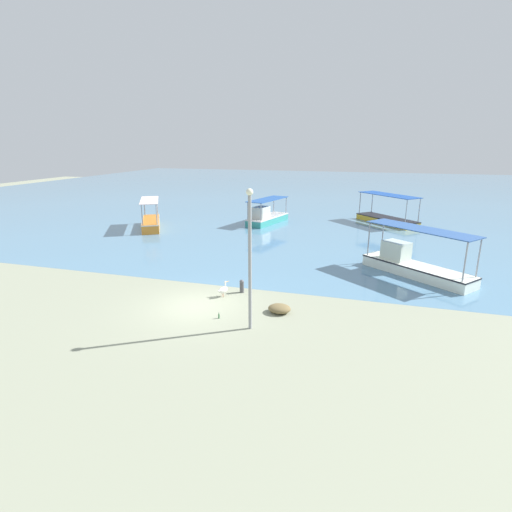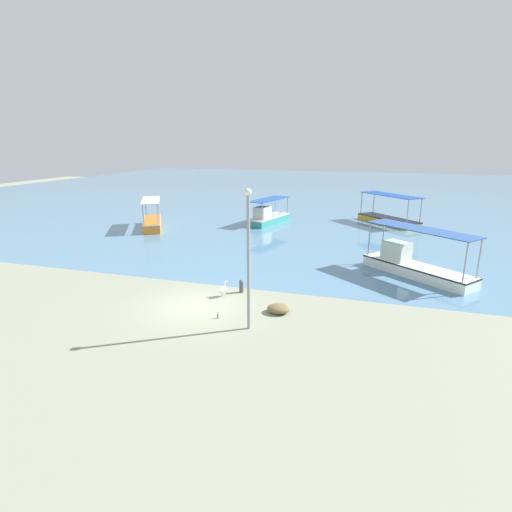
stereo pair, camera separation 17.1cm
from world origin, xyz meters
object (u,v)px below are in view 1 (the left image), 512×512
object	(u,v)px
glass_bottle	(219,316)
fishing_boat_center	(387,218)
mooring_bollard	(242,286)
net_pile	(279,309)
pelican	(223,290)
fishing_boat_outer	(266,217)
fishing_boat_near_left	(413,264)
fishing_boat_far_left	(151,222)
lamp_post	(250,253)

from	to	relation	value
glass_bottle	fishing_boat_center	bearing A→B (deg)	73.01
mooring_bollard	net_pile	distance (m)	3.13
fishing_boat_center	pelican	size ratio (longest dim) A/B	7.54
fishing_boat_outer	glass_bottle	bearing A→B (deg)	-80.60
pelican	net_pile	xyz separation A→B (m)	(3.16, -1.10, -0.18)
fishing_boat_near_left	mooring_bollard	distance (m)	10.33
fishing_boat_outer	pelican	bearing A→B (deg)	-81.57
fishing_boat_near_left	mooring_bollard	xyz separation A→B (m)	(-8.69, -5.57, -0.28)
pelican	fishing_boat_center	bearing A→B (deg)	69.56
fishing_boat_center	fishing_boat_near_left	xyz separation A→B (m)	(1.13, -15.80, 0.15)
fishing_boat_outer	fishing_boat_far_left	bearing A→B (deg)	-151.73
lamp_post	glass_bottle	size ratio (longest dim) A/B	21.59
fishing_boat_center	fishing_boat_near_left	world-z (taller)	fishing_boat_near_left
mooring_bollard	fishing_boat_center	bearing A→B (deg)	70.50
fishing_boat_far_left	net_pile	distance (m)	21.37
lamp_post	pelican	bearing A→B (deg)	127.94
fishing_boat_far_left	glass_bottle	world-z (taller)	fishing_boat_far_left
fishing_boat_outer	lamp_post	size ratio (longest dim) A/B	0.99
fishing_boat_outer	fishing_boat_near_left	bearing A→B (deg)	-45.51
fishing_boat_near_left	net_pile	xyz separation A→B (m)	(-6.24, -7.50, -0.46)
glass_bottle	fishing_boat_near_left	bearing A→B (deg)	45.66
fishing_boat_near_left	lamp_post	size ratio (longest dim) A/B	1.06
fishing_boat_far_left	pelican	size ratio (longest dim) A/B	6.86
fishing_boat_center	pelican	xyz separation A→B (m)	(-8.27, -22.20, -0.12)
fishing_boat_center	glass_bottle	distance (m)	25.80
mooring_bollard	glass_bottle	size ratio (longest dim) A/B	2.56
fishing_boat_far_left	net_pile	xyz separation A→B (m)	(15.38, -14.83, -0.37)
fishing_boat_near_left	lamp_post	bearing A→B (deg)	-126.77
net_pile	mooring_bollard	bearing A→B (deg)	141.82
pelican	net_pile	distance (m)	3.35
fishing_boat_center	mooring_bollard	distance (m)	22.67
fishing_boat_outer	mooring_bollard	size ratio (longest dim) A/B	8.31
fishing_boat_outer	net_pile	world-z (taller)	fishing_boat_outer
net_pile	glass_bottle	size ratio (longest dim) A/B	3.87
pelican	glass_bottle	distance (m)	2.59
pelican	lamp_post	size ratio (longest dim) A/B	0.14
fishing_boat_outer	lamp_post	bearing A→B (deg)	-76.74
lamp_post	fishing_boat_near_left	bearing A→B (deg)	53.23
net_pile	glass_bottle	bearing A→B (deg)	-150.48
glass_bottle	lamp_post	bearing A→B (deg)	-18.94
mooring_bollard	pelican	bearing A→B (deg)	-130.36
fishing_boat_center	lamp_post	size ratio (longest dim) A/B	1.03
fishing_boat_outer	fishing_boat_near_left	distance (m)	17.40
fishing_boat_outer	net_pile	xyz separation A→B (m)	(5.95, -19.90, -0.45)
fishing_boat_center	fishing_boat_far_left	distance (m)	22.17
lamp_post	net_pile	bearing A→B (deg)	67.42
net_pile	glass_bottle	distance (m)	2.79
lamp_post	mooring_bollard	size ratio (longest dim) A/B	8.42
fishing_boat_far_left	lamp_post	size ratio (longest dim) A/B	0.94
fishing_boat_outer	net_pile	distance (m)	20.78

